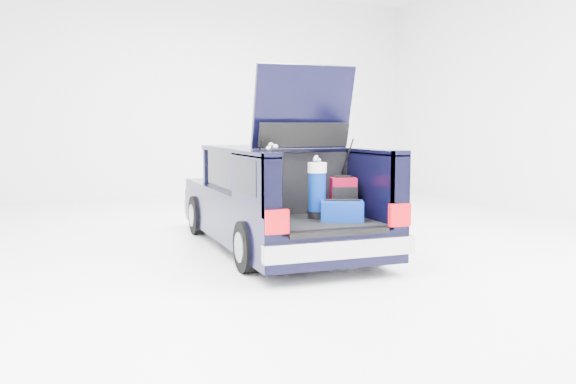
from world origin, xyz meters
name	(u,v)px	position (x,y,z in m)	size (l,w,h in m)	color
ground	(276,247)	(0.00, 0.00, 0.00)	(14.00, 14.00, 0.00)	white
car	(273,200)	(0.00, 0.11, 0.67)	(1.87, 4.65, 2.47)	black
red_suitcase	(343,197)	(0.43, -1.33, 0.84)	(0.34, 0.26, 0.52)	maroon
black_golf_bag	(272,186)	(-0.50, -1.30, 1.02)	(0.31, 0.38, 0.93)	black
blue_golf_bag	(317,190)	(0.08, -1.31, 0.95)	(0.26, 0.26, 0.77)	black
blue_duffel	(342,211)	(0.27, -1.62, 0.72)	(0.59, 0.50, 0.26)	navy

